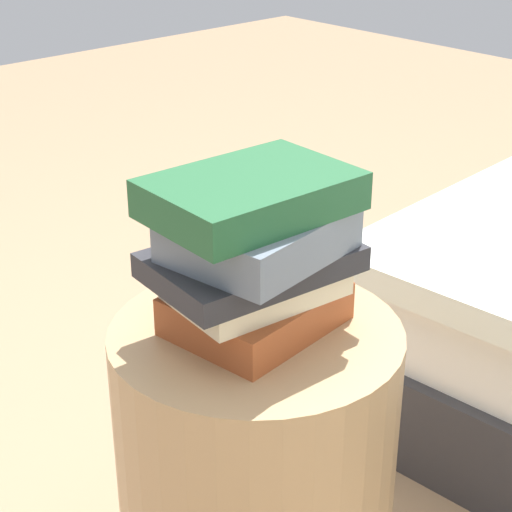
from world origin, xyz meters
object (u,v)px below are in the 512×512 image
at_px(side_table, 256,486).
at_px(book_rust, 256,309).
at_px(book_slate, 257,234).
at_px(book_charcoal, 252,262).
at_px(book_forest, 251,194).
at_px(book_cream, 255,287).

height_order(side_table, book_rust, book_rust).
bearing_deg(book_slate, book_rust, -138.23).
bearing_deg(book_charcoal, book_forest, 48.12).
bearing_deg(book_slate, book_cream, -118.37).
relative_size(book_cream, book_slate, 1.01).
distance_m(book_cream, book_charcoal, 0.04).
xyz_separation_m(side_table, book_charcoal, (-0.00, -0.01, 0.39)).
distance_m(side_table, book_charcoal, 0.39).
bearing_deg(book_charcoal, book_cream, 78.20).
bearing_deg(book_charcoal, side_table, 90.95).
relative_size(side_table, book_rust, 2.49).
height_order(book_cream, book_charcoal, book_charcoal).
height_order(side_table, book_forest, book_forest).
relative_size(book_cream, book_charcoal, 0.82).
relative_size(book_rust, book_slate, 1.01).
height_order(book_rust, book_slate, book_slate).
bearing_deg(book_cream, book_slate, 75.93).
distance_m(side_table, book_slate, 0.44).
bearing_deg(side_table, book_slate, 54.05).
bearing_deg(book_slate, book_forest, -60.26).
bearing_deg(side_table, book_cream, 31.73).
relative_size(side_table, book_forest, 2.11).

